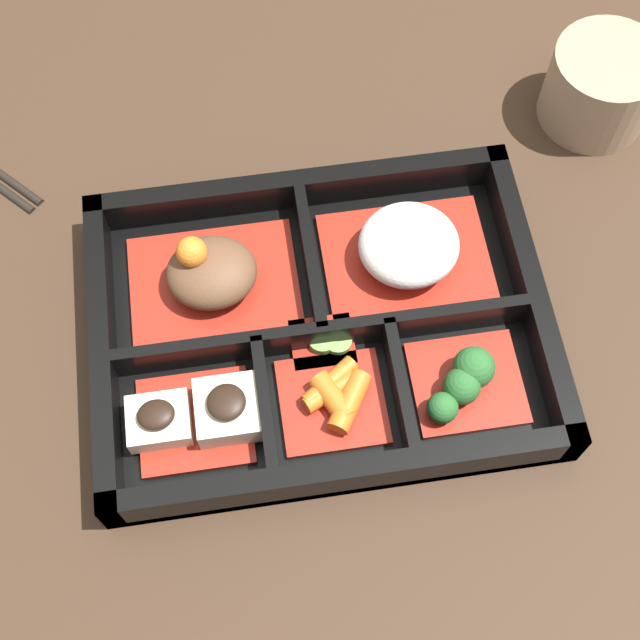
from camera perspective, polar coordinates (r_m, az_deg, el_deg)
ground_plane at (r=0.63m, az=0.00°, el=-0.98°), size 3.00×3.00×0.00m
bento_base at (r=0.63m, az=0.00°, el=-0.79°), size 0.31×0.23×0.01m
bento_rim at (r=0.62m, az=0.05°, el=-0.51°), size 0.31×0.23×0.04m
bowl_stew at (r=0.63m, az=-6.97°, el=2.85°), size 0.12×0.09×0.05m
bowl_rice at (r=0.64m, az=5.66°, el=4.57°), size 0.12×0.09×0.04m
bowl_tofu at (r=0.59m, az=-7.72°, el=-6.07°), size 0.09×0.07×0.03m
bowl_carrots at (r=0.60m, az=0.99°, el=-5.01°), size 0.07×0.07×0.02m
bowl_greens at (r=0.60m, az=9.25°, el=-3.94°), size 0.07×0.07×0.03m
bowl_pickles at (r=0.62m, az=0.67°, el=-1.33°), size 0.04×0.04×0.01m
tea_cup at (r=0.75m, az=17.55°, el=14.14°), size 0.09×0.09×0.06m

